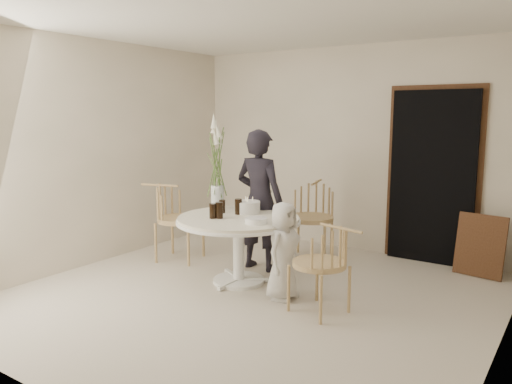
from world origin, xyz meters
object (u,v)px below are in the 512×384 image
Objects in this scene: chair_left at (170,211)px; girl at (260,200)px; table at (239,227)px; boy at (283,251)px; flower_vase at (217,167)px; chair_far at (314,208)px; chair_right at (330,257)px; birthday_cake at (248,207)px.

girl is at bearing -91.51° from chair_left.
table is 0.68m from boy.
boy is (0.73, -0.68, -0.33)m from girl.
flower_vase reaches higher than boy.
chair_far is 1.13× the size of chair_right.
table is 0.58m from girl.
boy is 0.89× the size of flower_vase.
chair_right is at bearing -118.14° from chair_left.
flower_vase is (-0.44, 0.20, 0.60)m from table.
chair_far reaches higher than chair_left.
chair_left is at bearing 169.14° from table.
table is 1.25m from chair_right.
flower_vase is at bearing 43.27° from girl.
chair_far is 1.01× the size of chair_left.
flower_vase is at bearing 70.91° from boy.
chair_far is at bearing 61.29° from flower_vase.
chair_right is 1.85m from flower_vase.
boy is at bearing -117.61° from chair_left.
chair_right is at bearing -13.14° from table.
chair_left is 1.22m from birthday_cake.
chair_far is at bearing -68.09° from chair_left.
flower_vase is at bearing -176.70° from birthday_cake.
birthday_cake is (-0.68, 0.36, 0.31)m from boy.
chair_far is 1.18m from birthday_cake.
girl is 1.69× the size of boy.
chair_right is 0.88× the size of boy.
girl is (-0.09, 0.54, 0.21)m from table.
chair_left is at bearing 76.84° from boy.
boy is at bearing -28.15° from birthday_cake.
chair_right is at bearing -72.58° from chair_far.
birthday_cake is at bearing 98.63° from table.
boy is 3.55× the size of birthday_cake.
girl reaches higher than table.
table is 1.55× the size of chair_right.
table is 0.29m from birthday_cake.
birthday_cake reaches higher than chair_right.
flower_vase is at bearing -91.61° from chair_right.
birthday_cake is at bearing -107.00° from chair_left.
chair_left is (-1.44, -1.12, -0.01)m from chair_far.
chair_left is 1.93m from boy.
chair_right is 0.52× the size of girl.
chair_far is 1.82m from chair_left.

